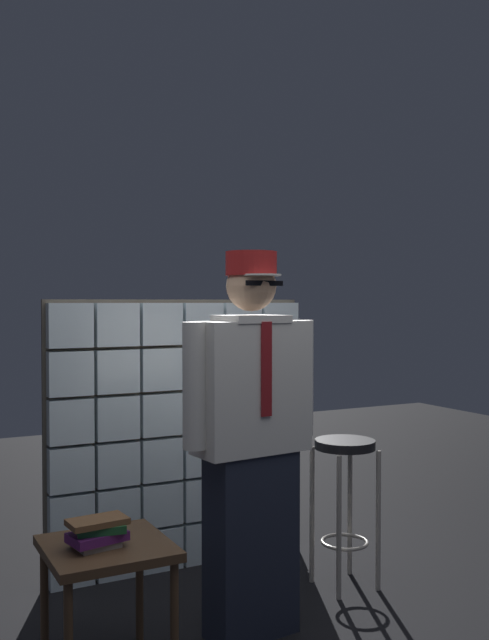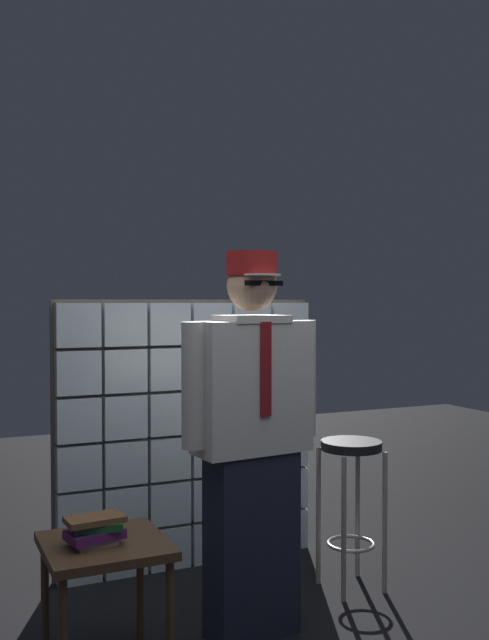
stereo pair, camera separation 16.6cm
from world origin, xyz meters
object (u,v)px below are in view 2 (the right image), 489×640
Objects in this scene: standing_person at (252,436)px; book_stack at (95,530)px; bar_stool at (351,479)px; side_table at (105,559)px.

book_stack is at bearing 178.82° from standing_person.
bar_stool reaches higher than book_stack.
standing_person is 0.84m from book_stack.
side_table is 2.24× the size of book_stack.
bar_stool is 1.50m from side_table.
bar_stool is 3.25× the size of book_stack.
standing_person is 0.86m from side_table.
book_stack is at bearing -152.62° from side_table.
standing_person is 0.86m from bar_stool.
bar_stool is 1.45× the size of side_table.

